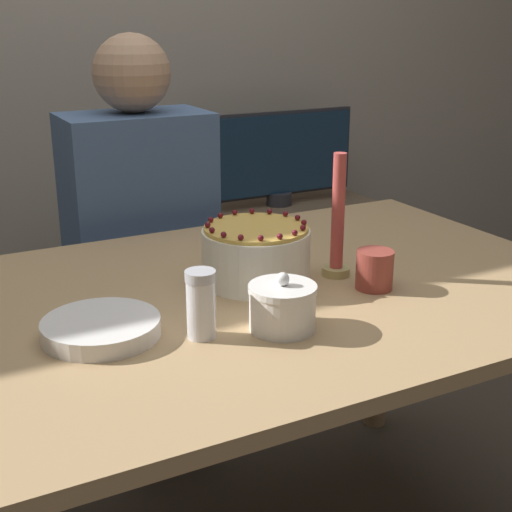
# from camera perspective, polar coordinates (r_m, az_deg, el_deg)

# --- Properties ---
(wall_behind) EXTENTS (8.00, 0.05, 2.60)m
(wall_behind) POSITION_cam_1_polar(r_m,az_deg,el_deg) (2.68, -15.09, 18.90)
(wall_behind) COLOR #ADA393
(wall_behind) RESTS_ON ground_plane
(dining_table) EXTENTS (1.45, 0.94, 0.73)m
(dining_table) POSITION_cam_1_polar(r_m,az_deg,el_deg) (1.50, -0.37, -6.51)
(dining_table) COLOR tan
(dining_table) RESTS_ON ground_plane
(cake) EXTENTS (0.23, 0.23, 0.13)m
(cake) POSITION_cam_1_polar(r_m,az_deg,el_deg) (1.49, 0.00, 0.15)
(cake) COLOR white
(cake) RESTS_ON dining_table
(sugar_bowl) EXTENTS (0.12, 0.12, 0.11)m
(sugar_bowl) POSITION_cam_1_polar(r_m,az_deg,el_deg) (1.27, 2.12, -4.09)
(sugar_bowl) COLOR white
(sugar_bowl) RESTS_ON dining_table
(sugar_shaker) EXTENTS (0.05, 0.05, 0.12)m
(sugar_shaker) POSITION_cam_1_polar(r_m,az_deg,el_deg) (1.23, -4.42, -3.85)
(sugar_shaker) COLOR white
(sugar_shaker) RESTS_ON dining_table
(plate_stack) EXTENTS (0.21, 0.21, 0.03)m
(plate_stack) POSITION_cam_1_polar(r_m,az_deg,el_deg) (1.28, -12.28, -5.65)
(plate_stack) COLOR white
(plate_stack) RESTS_ON dining_table
(candle) EXTENTS (0.06, 0.06, 0.27)m
(candle) POSITION_cam_1_polar(r_m,az_deg,el_deg) (1.52, 6.54, 2.30)
(candle) COLOR tan
(candle) RESTS_ON dining_table
(cup) EXTENTS (0.08, 0.08, 0.08)m
(cup) POSITION_cam_1_polar(r_m,az_deg,el_deg) (1.48, 9.47, -1.08)
(cup) COLOR #993D33
(cup) RESTS_ON dining_table
(person_man_blue_shirt) EXTENTS (0.40, 0.34, 1.22)m
(person_man_blue_shirt) POSITION_cam_1_polar(r_m,az_deg,el_deg) (2.11, -9.03, -1.81)
(person_man_blue_shirt) COLOR #473D33
(person_man_blue_shirt) RESTS_ON ground_plane
(side_cabinet) EXTENTS (0.76, 0.40, 0.56)m
(side_cabinet) POSITION_cam_1_polar(r_m,az_deg,el_deg) (2.89, 1.79, -1.22)
(side_cabinet) COLOR brown
(side_cabinet) RESTS_ON ground_plane
(tv_monitor) EXTENTS (0.64, 0.10, 0.36)m
(tv_monitor) POSITION_cam_1_polar(r_m,az_deg,el_deg) (2.77, 1.86, 7.97)
(tv_monitor) COLOR #2D2D33
(tv_monitor) RESTS_ON side_cabinet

